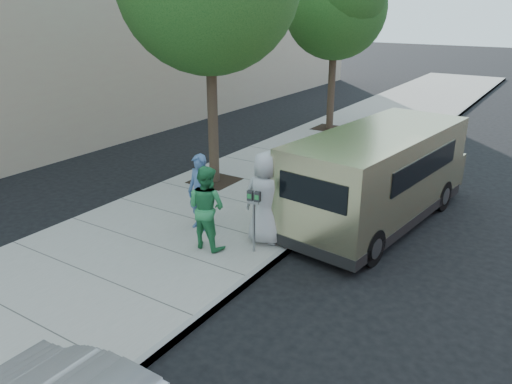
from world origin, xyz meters
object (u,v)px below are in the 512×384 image
person_green_shirt (206,207)px  van (380,175)px  parking_meter (254,208)px  person_striped_polo (305,178)px  tree_far (337,3)px  person_officer (200,192)px  person_gray_shirt (266,198)px

person_green_shirt → van: bearing=-122.5°
parking_meter → person_striped_polo: (-0.18, 2.51, -0.15)m
tree_far → person_officer: 11.13m
parking_meter → person_striped_polo: person_striped_polo is taller
person_green_shirt → person_gray_shirt: bearing=-134.8°
tree_far → person_striped_polo: size_ratio=4.10×
person_gray_shirt → tree_far: bearing=-83.3°
parking_meter → person_green_shirt: (-0.93, -0.32, -0.07)m
parking_meter → person_gray_shirt: person_gray_shirt is taller
parking_meter → person_officer: 1.63m
person_striped_polo → van: bearing=177.7°
tree_far → person_gray_shirt: tree_far is taller
tree_far → parking_meter: 11.72m
tree_far → person_striped_polo: (3.06, -8.09, -3.94)m
van → person_gray_shirt: van is taller
person_officer → van: bearing=43.9°
tree_far → person_green_shirt: bearing=-78.1°
parking_meter → person_striped_polo: bearing=85.7°
tree_far → person_green_shirt: (2.31, -10.93, -3.87)m
parking_meter → person_gray_shirt: bearing=86.4°
van → person_officer: size_ratio=3.60×
person_officer → person_green_shirt: 0.92m
tree_far → person_gray_shirt: bearing=-72.4°
person_officer → person_striped_polo: (1.42, 2.21, -0.06)m
tree_far → person_officer: bearing=-81.0°
person_green_shirt → person_officer: bearing=-41.0°
van → person_green_shirt: (-2.36, -3.43, -0.15)m
parking_meter → person_gray_shirt: size_ratio=0.66×
van → person_green_shirt: 4.17m
person_gray_shirt → person_officer: bearing=-3.5°
person_officer → person_green_shirt: size_ratio=0.98×
person_green_shirt → person_gray_shirt: size_ratio=0.88×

